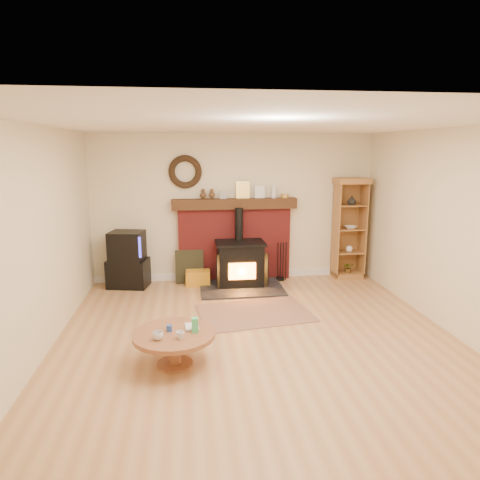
{
  "coord_description": "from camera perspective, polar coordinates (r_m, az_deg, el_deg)",
  "views": [
    {
      "loc": [
        -0.84,
        -4.8,
        2.33
      ],
      "look_at": [
        -0.11,
        1.0,
        1.09
      ],
      "focal_mm": 32.0,
      "sensor_mm": 36.0,
      "label": 1
    }
  ],
  "objects": [
    {
      "name": "ground",
      "position": [
        5.4,
        2.57,
        -13.57
      ],
      "size": [
        5.5,
        5.5,
        0.0
      ],
      "primitive_type": "plane",
      "color": "#B07949",
      "rests_on": "ground"
    },
    {
      "name": "room_shell",
      "position": [
        5.0,
        2.37,
        4.95
      ],
      "size": [
        5.02,
        5.52,
        2.61
      ],
      "color": "beige",
      "rests_on": "ground"
    },
    {
      "name": "chimney_breast",
      "position": [
        7.66,
        -0.72,
        0.51
      ],
      "size": [
        2.2,
        0.22,
        1.78
      ],
      "color": "maroon",
      "rests_on": "ground"
    },
    {
      "name": "wood_stove",
      "position": [
        7.39,
        0.03,
        -3.28
      ],
      "size": [
        1.4,
        1.0,
        1.34
      ],
      "color": "black",
      "rests_on": "ground"
    },
    {
      "name": "area_rug",
      "position": [
        6.29,
        1.94,
        -9.68
      ],
      "size": [
        1.72,
        1.3,
        0.01
      ],
      "primitive_type": "cube",
      "rotation": [
        0.0,
        0.0,
        0.15
      ],
      "color": "brown",
      "rests_on": "ground"
    },
    {
      "name": "tv_unit",
      "position": [
        7.57,
        -14.74,
        -2.66
      ],
      "size": [
        0.74,
        0.58,
        0.97
      ],
      "color": "black",
      "rests_on": "ground"
    },
    {
      "name": "curio_cabinet",
      "position": [
        8.03,
        14.3,
        1.53
      ],
      "size": [
        0.59,
        0.42,
        1.83
      ],
      "color": "olive",
      "rests_on": "ground"
    },
    {
      "name": "firelog_box",
      "position": [
        7.53,
        -5.62,
        -5.04
      ],
      "size": [
        0.43,
        0.28,
        0.26
      ],
      "primitive_type": "cube",
      "rotation": [
        0.0,
        0.0,
        -0.04
      ],
      "color": "yellow",
      "rests_on": "ground"
    },
    {
      "name": "leaning_painting",
      "position": [
        7.62,
        -6.74,
        -3.54
      ],
      "size": [
        0.49,
        0.13,
        0.59
      ],
      "primitive_type": "cube",
      "rotation": [
        -0.17,
        0.0,
        0.0
      ],
      "color": "black",
      "rests_on": "ground"
    },
    {
      "name": "fire_tools",
      "position": [
        7.79,
        5.46,
        -4.24
      ],
      "size": [
        0.19,
        0.16,
        0.7
      ],
      "color": "black",
      "rests_on": "ground"
    },
    {
      "name": "coffee_table",
      "position": [
        4.82,
        -8.76,
        -12.88
      ],
      "size": [
        0.9,
        0.9,
        0.54
      ],
      "color": "brown",
      "rests_on": "ground"
    }
  ]
}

